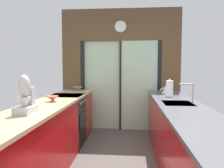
# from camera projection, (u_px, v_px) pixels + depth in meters

# --- Properties ---
(ground_plane) EXTENTS (5.04, 7.60, 0.02)m
(ground_plane) POSITION_uv_depth(u_px,v_px,m) (114.00, 164.00, 3.27)
(ground_plane) COLOR #4C4742
(back_wall_unit) EXTENTS (2.64, 0.12, 2.70)m
(back_wall_unit) POSITION_uv_depth(u_px,v_px,m) (120.00, 62.00, 4.93)
(back_wall_unit) COLOR brown
(back_wall_unit) RESTS_ON ground_plane
(left_counter_run) EXTENTS (0.62, 3.80, 0.92)m
(left_counter_run) POSITION_uv_depth(u_px,v_px,m) (41.00, 141.00, 2.84)
(left_counter_run) COLOR #AD0C0F
(left_counter_run) RESTS_ON ground_plane
(right_counter_run) EXTENTS (0.62, 3.80, 0.92)m
(right_counter_run) POSITION_uv_depth(u_px,v_px,m) (183.00, 141.00, 2.85)
(right_counter_run) COLOR #AD0C0F
(right_counter_run) RESTS_ON ground_plane
(sink_faucet) EXTENTS (0.19, 0.02, 0.28)m
(sink_faucet) POSITION_uv_depth(u_px,v_px,m) (191.00, 90.00, 3.04)
(sink_faucet) COLOR #B7BABC
(sink_faucet) RESTS_ON right_counter_run
(oven_range) EXTENTS (0.60, 0.60, 0.92)m
(oven_range) POSITION_uv_depth(u_px,v_px,m) (67.00, 121.00, 3.95)
(oven_range) COLOR black
(oven_range) RESTS_ON ground_plane
(mixing_bowl_mid) EXTENTS (0.17, 0.17, 0.08)m
(mixing_bowl_mid) POSITION_uv_depth(u_px,v_px,m) (53.00, 99.00, 3.18)
(mixing_bowl_mid) COLOR #BC4C38
(mixing_bowl_mid) RESTS_ON left_counter_run
(mixing_bowl_far) EXTENTS (0.22, 0.22, 0.08)m
(mixing_bowl_far) POSITION_uv_depth(u_px,v_px,m) (78.00, 89.00, 4.66)
(mixing_bowl_far) COLOR gray
(mixing_bowl_far) RESTS_ON left_counter_run
(stand_mixer) EXTENTS (0.17, 0.27, 0.42)m
(stand_mixer) POSITION_uv_depth(u_px,v_px,m) (25.00, 99.00, 2.36)
(stand_mixer) COLOR #B7BABC
(stand_mixer) RESTS_ON left_counter_run
(kettle) EXTENTS (0.24, 0.16, 0.19)m
(kettle) POSITION_uv_depth(u_px,v_px,m) (166.00, 89.00, 4.13)
(kettle) COLOR #B7BABC
(kettle) RESTS_ON right_counter_run
(paper_towel_roll) EXTENTS (0.14, 0.14, 0.30)m
(paper_towel_roll) POSITION_uv_depth(u_px,v_px,m) (169.00, 89.00, 3.74)
(paper_towel_roll) COLOR #B7BABC
(paper_towel_roll) RESTS_ON right_counter_run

